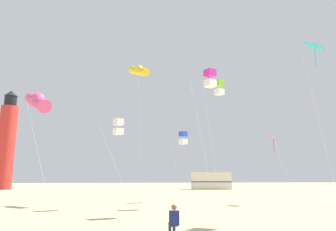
# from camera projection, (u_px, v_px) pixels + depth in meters

# --- Properties ---
(kite_flyer_standing) EXTENTS (0.37, 0.53, 1.16)m
(kite_flyer_standing) POSITION_uv_depth(u_px,v_px,m) (174.00, 220.00, 11.47)
(kite_flyer_standing) COLOR navy
(kite_flyer_standing) RESTS_ON ground
(kite_diamond_cyan) EXTENTS (1.51, 1.51, 9.50)m
(kite_diamond_cyan) POSITION_uv_depth(u_px,v_px,m) (315.00, 52.00, 17.46)
(kite_diamond_cyan) COLOR silver
(kite_diamond_cyan) RESTS_ON ground
(kite_box_blue) EXTENTS (1.61, 1.61, 6.16)m
(kite_box_blue) POSITION_uv_depth(u_px,v_px,m) (183.00, 138.00, 28.61)
(kite_box_blue) COLOR silver
(kite_box_blue) RESTS_ON ground
(kite_box_white) EXTENTS (2.49, 1.70, 6.25)m
(kite_box_white) POSITION_uv_depth(u_px,v_px,m) (118.00, 127.00, 22.72)
(kite_box_white) COLOR silver
(kite_box_white) RESTS_ON ground
(kite_tube_rainbow) EXTENTS (2.22, 2.45, 6.76)m
(kite_tube_rainbow) POSITION_uv_depth(u_px,v_px,m) (38.00, 102.00, 16.73)
(kite_tube_rainbow) COLOR silver
(kite_tube_rainbow) RESTS_ON ground
(kite_tube_gold) EXTENTS (1.97, 2.46, 12.06)m
(kite_tube_gold) POSITION_uv_depth(u_px,v_px,m) (139.00, 71.00, 27.93)
(kite_tube_gold) COLOR silver
(kite_tube_gold) RESTS_ON ground
(kite_box_magenta) EXTENTS (1.73, 1.73, 8.95)m
(kite_box_magenta) POSITION_uv_depth(u_px,v_px,m) (210.00, 79.00, 20.32)
(kite_box_magenta) COLOR silver
(kite_box_magenta) RESTS_ON ground
(kite_box_lime) EXTENTS (1.56, 1.63, 9.58)m
(kite_box_lime) POSITION_uv_depth(u_px,v_px,m) (219.00, 88.00, 24.76)
(kite_box_lime) COLOR silver
(kite_box_lime) RESTS_ON ground
(kite_diamond_scarlet) EXTENTS (1.85, 1.85, 5.46)m
(kite_diamond_scarlet) POSITION_uv_depth(u_px,v_px,m) (274.00, 140.00, 25.88)
(kite_diamond_scarlet) COLOR silver
(kite_diamond_scarlet) RESTS_ON ground
(lighthouse_distant) EXTENTS (2.80, 2.80, 16.80)m
(lighthouse_distant) POSITION_uv_depth(u_px,v_px,m) (7.00, 142.00, 53.20)
(lighthouse_distant) COLOR red
(lighthouse_distant) RESTS_ON ground
(rv_van_cream) EXTENTS (6.53, 2.59, 2.80)m
(rv_van_cream) POSITION_uv_depth(u_px,v_px,m) (211.00, 181.00, 52.47)
(rv_van_cream) COLOR beige
(rv_van_cream) RESTS_ON ground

